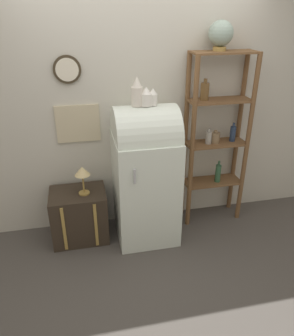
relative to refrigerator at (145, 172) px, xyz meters
name	(u,v)px	position (x,y,z in m)	size (l,w,h in m)	color
ground_plane	(150,244)	(0.00, -0.22, -0.75)	(12.00, 12.00, 0.00)	#4C4742
wall_back	(138,106)	(0.00, 0.35, 0.60)	(7.00, 0.09, 2.70)	beige
refrigerator	(145,172)	(0.00, 0.00, 0.00)	(0.62, 0.68, 1.44)	silver
suitcase_trunk	(79,215)	(-0.70, 0.07, -0.47)	(0.57, 0.45, 0.55)	#33281E
shelf_unit	(216,134)	(0.82, 0.16, 0.29)	(0.67, 0.28, 1.89)	brown
globe	(221,34)	(0.77, 0.19, 1.29)	(0.24, 0.24, 0.28)	#AD8942
vase_left	(137,92)	(-0.08, 0.00, 0.82)	(0.10, 0.10, 0.27)	silver
vase_center	(146,97)	(0.01, -0.01, 0.77)	(0.11, 0.11, 0.17)	white
vase_right	(153,97)	(0.07, -0.01, 0.77)	(0.08, 0.08, 0.16)	white
desk_lamp	(82,173)	(-0.63, 0.03, 0.04)	(0.15, 0.15, 0.30)	#AD8942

